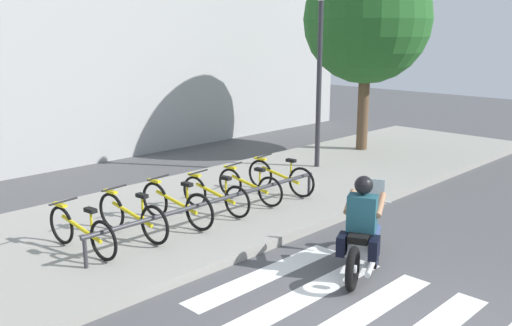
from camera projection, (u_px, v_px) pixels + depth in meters
The scene contains 15 objects.
sidewalk at pixel (143, 226), 9.65m from camera, with size 24.00×4.40×0.15m, color gray.
crosswalk_stripe_3 at pixel (360, 314), 6.79m from camera, with size 2.80×0.40×0.01m, color white.
crosswalk_stripe_4 at pixel (309, 293), 7.34m from camera, with size 2.80×0.40×0.01m, color white.
crosswalk_stripe_5 at pixel (266, 275), 7.89m from camera, with size 2.80×0.40×0.01m, color white.
motorcycle at pixel (363, 239), 8.01m from camera, with size 1.95×1.02×1.20m.
rider at pixel (363, 217), 7.86m from camera, with size 0.76×0.70×1.43m.
bicycle_0 at pixel (81, 231), 8.24m from camera, with size 0.48×1.66×0.74m.
bicycle_1 at pixel (132, 216), 8.84m from camera, with size 0.48×1.69×0.77m.
bicycle_2 at pixel (176, 204), 9.45m from camera, with size 0.48×1.73×0.78m.
bicycle_3 at pixel (215, 195), 10.07m from camera, with size 0.48×1.63×0.72m.
bicycle_4 at pixel (249, 186), 10.68m from camera, with size 0.48×1.58×0.71m.
bicycle_5 at pixel (280, 177), 11.28m from camera, with size 0.48×1.64×0.74m.
bike_rack at pixel (217, 202), 9.36m from camera, with size 5.00×0.07×0.49m.
street_lamp at pixel (319, 64), 13.02m from camera, with size 0.28×0.28×4.32m.
tree_near_rack at pixel (367, 20), 14.78m from camera, with size 3.41×3.41×5.39m.
Camera 1 is at (-5.12, -2.63, 3.38)m, focal length 38.96 mm.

